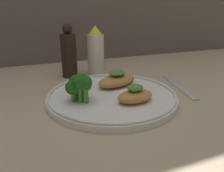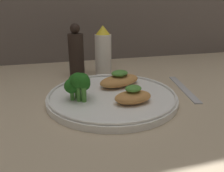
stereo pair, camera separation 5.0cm
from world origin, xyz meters
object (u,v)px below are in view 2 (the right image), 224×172
at_px(plate, 112,96).
at_px(sauce_bottle, 103,51).
at_px(broccoli_bunch, 79,83).
at_px(pepper_grinder, 76,53).

height_order(plate, sauce_bottle, sauce_bottle).
bearing_deg(broccoli_bunch, plate, 6.45).
bearing_deg(pepper_grinder, sauce_bottle, -0.00).
xyz_separation_m(plate, pepper_grinder, (-0.05, 0.22, 0.06)).
distance_m(plate, sauce_bottle, 0.23).
bearing_deg(sauce_bottle, broccoli_bunch, -115.28).
height_order(sauce_bottle, pepper_grinder, pepper_grinder).
height_order(broccoli_bunch, sauce_bottle, sauce_bottle).
xyz_separation_m(plate, broccoli_bunch, (-0.08, -0.01, 0.04)).
bearing_deg(plate, sauce_bottle, 81.74).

